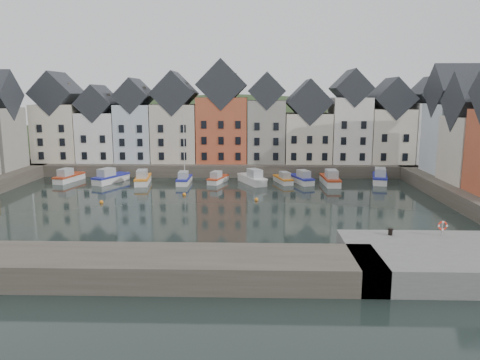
{
  "coord_description": "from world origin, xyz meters",
  "views": [
    {
      "loc": [
        5.56,
        -55.19,
        13.78
      ],
      "look_at": [
        3.81,
        6.0,
        2.59
      ],
      "focal_mm": 35.0,
      "sensor_mm": 36.0,
      "label": 1
    }
  ],
  "objects_px": {
    "boat_a": "(69,177)",
    "boat_d": "(184,179)",
    "mooring_bollard": "(390,231)",
    "life_ring_post": "(443,226)"
  },
  "relations": [
    {
      "from": "boat_d",
      "to": "mooring_bollard",
      "type": "relative_size",
      "value": 19.97
    },
    {
      "from": "boat_d",
      "to": "mooring_bollard",
      "type": "distance_m",
      "value": 40.16
    },
    {
      "from": "boat_a",
      "to": "life_ring_post",
      "type": "distance_m",
      "value": 57.33
    },
    {
      "from": "boat_a",
      "to": "boat_d",
      "type": "relative_size",
      "value": 0.59
    },
    {
      "from": "boat_a",
      "to": "mooring_bollard",
      "type": "height_order",
      "value": "mooring_bollard"
    },
    {
      "from": "boat_a",
      "to": "boat_d",
      "type": "bearing_deg",
      "value": 8.76
    },
    {
      "from": "boat_a",
      "to": "mooring_bollard",
      "type": "xyz_separation_m",
      "value": [
        41.41,
        -34.42,
        1.59
      ]
    },
    {
      "from": "boat_a",
      "to": "boat_d",
      "type": "distance_m",
      "value": 18.88
    },
    {
      "from": "boat_a",
      "to": "mooring_bollard",
      "type": "relative_size",
      "value": 11.79
    },
    {
      "from": "mooring_bollard",
      "to": "boat_a",
      "type": "bearing_deg",
      "value": 140.27
    }
  ]
}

